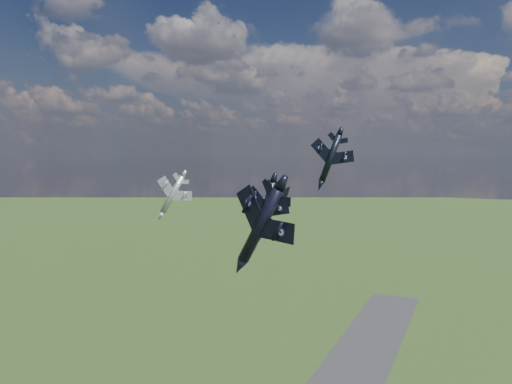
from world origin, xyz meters
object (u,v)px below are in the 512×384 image
at_px(jet_right_navy, 261,225).
at_px(jet_high_navy, 330,158).
at_px(jet_lead_navy, 266,209).
at_px(jet_left_silver, 172,194).

relative_size(jet_right_navy, jet_high_navy, 0.95).
distance_m(jet_lead_navy, jet_left_silver, 27.57).
height_order(jet_right_navy, jet_left_silver, jet_right_navy).
bearing_deg(jet_left_silver, jet_lead_navy, -38.98).
relative_size(jet_lead_navy, jet_high_navy, 0.98).
distance_m(jet_lead_navy, jet_right_navy, 33.78).
relative_size(jet_right_navy, jet_left_silver, 1.09).
xyz_separation_m(jet_lead_navy, jet_right_navy, (12.57, -31.30, 1.96)).
bearing_deg(jet_lead_navy, jet_left_silver, 171.61).
relative_size(jet_lead_navy, jet_left_silver, 1.13).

